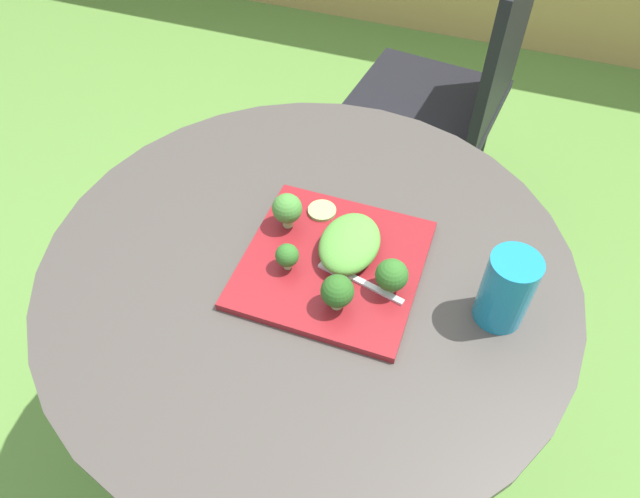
{
  "coord_description": "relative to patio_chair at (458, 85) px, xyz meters",
  "views": [
    {
      "loc": [
        0.23,
        -0.59,
        1.53
      ],
      "look_at": [
        0.02,
        0.0,
        0.79
      ],
      "focal_mm": 32.99,
      "sensor_mm": 36.0,
      "label": 1
    }
  ],
  "objects": [
    {
      "name": "ground_plane",
      "position": [
        -0.11,
        -0.95,
        -0.53
      ],
      "size": [
        12.0,
        12.0,
        0.0
      ],
      "primitive_type": "plane",
      "color": "#568438"
    },
    {
      "name": "patio_table",
      "position": [
        -0.11,
        -0.95,
        -0.04
      ],
      "size": [
        0.92,
        0.92,
        0.75
      ],
      "color": "#423D38",
      "rests_on": "ground_plane"
    },
    {
      "name": "patio_chair",
      "position": [
        0.0,
        0.0,
        0.0
      ],
      "size": [
        0.49,
        0.49,
        0.9
      ],
      "color": "black",
      "rests_on": "ground_plane"
    },
    {
      "name": "salad_plate",
      "position": [
        -0.07,
        -0.95,
        0.23
      ],
      "size": [
        0.29,
        0.29,
        0.01
      ],
      "primitive_type": "cube",
      "color": "maroon",
      "rests_on": "patio_table"
    },
    {
      "name": "drinking_glass",
      "position": [
        0.21,
        -0.96,
        0.28
      ],
      "size": [
        0.08,
        0.08,
        0.13
      ],
      "color": "teal",
      "rests_on": "patio_table"
    },
    {
      "name": "fork",
      "position": [
        -0.03,
        -0.97,
        0.24
      ],
      "size": [
        0.15,
        0.05,
        0.0
      ],
      "color": "silver",
      "rests_on": "salad_plate"
    },
    {
      "name": "lettuce_mound",
      "position": [
        -0.05,
        -0.92,
        0.26
      ],
      "size": [
        0.1,
        0.14,
        0.04
      ],
      "primitive_type": "ellipsoid",
      "color": "#519338",
      "rests_on": "salad_plate"
    },
    {
      "name": "broccoli_floret_0",
      "position": [
        -0.14,
        -0.98,
        0.27
      ],
      "size": [
        0.04,
        0.04,
        0.05
      ],
      "color": "#99B770",
      "rests_on": "salad_plate"
    },
    {
      "name": "broccoli_floret_1",
      "position": [
        -0.04,
        -1.03,
        0.27
      ],
      "size": [
        0.05,
        0.05,
        0.06
      ],
      "color": "#99B770",
      "rests_on": "salad_plate"
    },
    {
      "name": "broccoli_floret_2",
      "position": [
        0.03,
        -0.97,
        0.27
      ],
      "size": [
        0.05,
        0.05,
        0.06
      ],
      "color": "#99B770",
      "rests_on": "salad_plate"
    },
    {
      "name": "broccoli_floret_3",
      "position": [
        -0.17,
        -0.9,
        0.28
      ],
      "size": [
        0.05,
        0.05,
        0.07
      ],
      "color": "#99B770",
      "rests_on": "salad_plate"
    },
    {
      "name": "cucumber_slice_0",
      "position": [
        -0.13,
        -0.85,
        0.24
      ],
      "size": [
        0.05,
        0.05,
        0.01
      ],
      "primitive_type": "cylinder",
      "color": "#8EB766",
      "rests_on": "salad_plate"
    }
  ]
}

